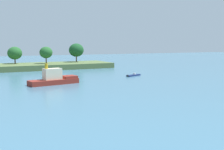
{
  "coord_description": "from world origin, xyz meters",
  "views": [
    {
      "loc": [
        -36.92,
        -21.66,
        9.71
      ],
      "look_at": [
        -3.46,
        45.49,
        1.2
      ],
      "focal_mm": 45.47,
      "sensor_mm": 36.0,
      "label": 1
    }
  ],
  "objects": [
    {
      "name": "tugboat",
      "position": [
        -19.47,
        43.86,
        1.26
      ],
      "size": [
        12.17,
        5.47,
        4.97
      ],
      "color": "maroon",
      "rests_on": "ground"
    },
    {
      "name": "treeline_island",
      "position": [
        -19.76,
        85.92,
        2.34
      ],
      "size": [
        64.26,
        17.24,
        9.49
      ],
      "color": "#566B3D",
      "rests_on": "ground"
    },
    {
      "name": "small_motorboat",
      "position": [
        5.82,
        49.89,
        0.22
      ],
      "size": [
        5.6,
        3.19,
        0.9
      ],
      "color": "navy",
      "rests_on": "ground"
    }
  ]
}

